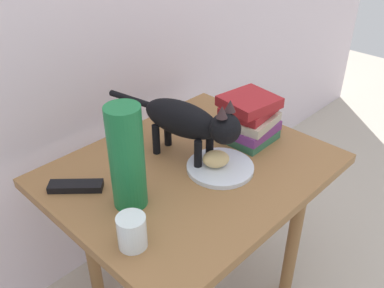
% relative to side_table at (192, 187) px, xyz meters
% --- Properties ---
extents(side_table, '(0.82, 0.66, 0.60)m').
position_rel_side_table_xyz_m(side_table, '(0.00, 0.00, 0.00)').
color(side_table, olive).
rests_on(side_table, ground).
extents(plate, '(0.20, 0.20, 0.01)m').
position_rel_side_table_xyz_m(plate, '(0.05, -0.07, 0.09)').
color(plate, silver).
rests_on(plate, side_table).
extents(bread_roll, '(0.10, 0.10, 0.05)m').
position_rel_side_table_xyz_m(bread_roll, '(0.04, -0.06, 0.12)').
color(bread_roll, '#E0BC7A').
rests_on(bread_roll, plate).
extents(cat, '(0.14, 0.47, 0.23)m').
position_rel_side_table_xyz_m(cat, '(0.02, 0.03, 0.21)').
color(cat, black).
rests_on(cat, side_table).
extents(book_stack, '(0.19, 0.18, 0.15)m').
position_rel_side_table_xyz_m(book_stack, '(0.25, -0.02, 0.16)').
color(book_stack, '#336B4C').
rests_on(book_stack, side_table).
extents(green_vase, '(0.09, 0.09, 0.29)m').
position_rel_side_table_xyz_m(green_vase, '(-0.24, 0.00, 0.22)').
color(green_vase, '#196B38').
rests_on(green_vase, side_table).
extents(candle_jar, '(0.07, 0.07, 0.08)m').
position_rel_side_table_xyz_m(candle_jar, '(-0.33, -0.13, 0.12)').
color(candle_jar, silver).
rests_on(candle_jar, side_table).
extents(tv_remote, '(0.14, 0.14, 0.02)m').
position_rel_side_table_xyz_m(tv_remote, '(-0.31, 0.16, 0.09)').
color(tv_remote, black).
rests_on(tv_remote, side_table).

